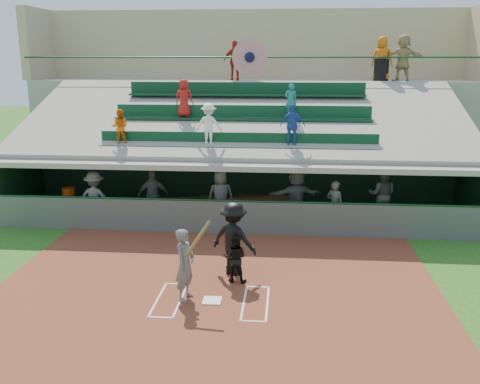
# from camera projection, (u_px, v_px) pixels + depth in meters

# --- Properties ---
(ground) EXTENTS (100.00, 100.00, 0.00)m
(ground) POSITION_uv_depth(u_px,v_px,m) (212.00, 302.00, 12.55)
(ground) COLOR #255919
(ground) RESTS_ON ground
(dirt_slab) EXTENTS (11.00, 9.00, 0.02)m
(dirt_slab) POSITION_uv_depth(u_px,v_px,m) (215.00, 293.00, 13.03)
(dirt_slab) COLOR brown
(dirt_slab) RESTS_ON ground
(home_plate) EXTENTS (0.43, 0.43, 0.03)m
(home_plate) POSITION_uv_depth(u_px,v_px,m) (212.00, 301.00, 12.54)
(home_plate) COLOR white
(home_plate) RESTS_ON dirt_slab
(batters_box_chalk) EXTENTS (2.65, 1.85, 0.01)m
(batters_box_chalk) POSITION_uv_depth(u_px,v_px,m) (212.00, 301.00, 12.55)
(batters_box_chalk) COLOR white
(batters_box_chalk) RESTS_ON dirt_slab
(dugout_floor) EXTENTS (16.00, 3.50, 0.04)m
(dugout_floor) POSITION_uv_depth(u_px,v_px,m) (238.00, 218.00, 19.07)
(dugout_floor) COLOR gray
(dugout_floor) RESTS_ON ground
(concourse_slab) EXTENTS (20.00, 3.00, 4.60)m
(concourse_slab) POSITION_uv_depth(u_px,v_px,m) (252.00, 130.00, 25.03)
(concourse_slab) COLOR #99968B
(concourse_slab) RESTS_ON ground
(grandstand) EXTENTS (20.40, 10.40, 7.80)m
(grandstand) POSITION_uv_depth(u_px,v_px,m) (247.00, 140.00, 22.15)
(grandstand) COLOR #535853
(grandstand) RESTS_ON ground
(batter_at_plate) EXTENTS (0.91, 0.78, 1.95)m
(batter_at_plate) POSITION_uv_depth(u_px,v_px,m) (185.00, 264.00, 12.46)
(batter_at_plate) COLOR #51544F
(batter_at_plate) RESTS_ON dirt_slab
(catcher) EXTENTS (0.66, 0.54, 1.25)m
(catcher) POSITION_uv_depth(u_px,v_px,m) (235.00, 258.00, 13.52)
(catcher) COLOR black
(catcher) RESTS_ON dirt_slab
(home_umpire) EXTENTS (1.44, 1.17, 1.94)m
(home_umpire) POSITION_uv_depth(u_px,v_px,m) (234.00, 239.00, 13.94)
(home_umpire) COLOR black
(home_umpire) RESTS_ON dirt_slab
(dugout_bench) EXTENTS (15.21, 4.37, 0.47)m
(dugout_bench) POSITION_uv_depth(u_px,v_px,m) (234.00, 202.00, 20.20)
(dugout_bench) COLOR olive
(dugout_bench) RESTS_ON dugout_floor
(white_table) EXTENTS (0.86, 0.74, 0.63)m
(white_table) POSITION_uv_depth(u_px,v_px,m) (69.00, 208.00, 19.06)
(white_table) COLOR white
(white_table) RESTS_ON dugout_floor
(water_cooler) EXTENTS (0.44, 0.44, 0.44)m
(water_cooler) POSITION_uv_depth(u_px,v_px,m) (69.00, 194.00, 18.98)
(water_cooler) COLOR #D8470C
(water_cooler) RESTS_ON white_table
(dugout_player_a) EXTENTS (1.19, 0.69, 1.84)m
(dugout_player_a) POSITION_uv_depth(u_px,v_px,m) (95.00, 198.00, 18.05)
(dugout_player_a) COLOR #545652
(dugout_player_a) RESTS_ON dugout_floor
(dugout_player_b) EXTENTS (1.13, 0.72, 1.79)m
(dugout_player_b) POSITION_uv_depth(u_px,v_px,m) (153.00, 195.00, 18.54)
(dugout_player_b) COLOR #5B5E59
(dugout_player_b) RESTS_ON dugout_floor
(dugout_player_c) EXTENTS (1.03, 0.80, 1.85)m
(dugout_player_c) POSITION_uv_depth(u_px,v_px,m) (221.00, 196.00, 18.30)
(dugout_player_c) COLOR #5D605B
(dugout_player_c) RESTS_ON dugout_floor
(dugout_player_d) EXTENTS (1.90, 0.99, 1.96)m
(dugout_player_d) POSITION_uv_depth(u_px,v_px,m) (296.00, 197.00, 18.03)
(dugout_player_d) COLOR #5F625C
(dugout_player_d) RESTS_ON dugout_floor
(dugout_player_e) EXTENTS (0.72, 0.66, 1.66)m
(dugout_player_e) POSITION_uv_depth(u_px,v_px,m) (335.00, 205.00, 17.59)
(dugout_player_e) COLOR #575954
(dugout_player_e) RESTS_ON dugout_floor
(dugout_player_f) EXTENTS (1.06, 0.89, 1.94)m
(dugout_player_f) POSITION_uv_depth(u_px,v_px,m) (382.00, 194.00, 18.40)
(dugout_player_f) COLOR #5A5D58
(dugout_player_f) RESTS_ON dugout_floor
(trash_bin) EXTENTS (0.63, 0.63, 0.95)m
(trash_bin) POSITION_uv_depth(u_px,v_px,m) (381.00, 70.00, 22.88)
(trash_bin) COLOR black
(trash_bin) RESTS_ON concourse_slab
(concourse_staff_a) EXTENTS (1.04, 0.52, 1.71)m
(concourse_staff_a) POSITION_uv_depth(u_px,v_px,m) (235.00, 61.00, 23.20)
(concourse_staff_a) COLOR #AD1E13
(concourse_staff_a) RESTS_ON concourse_slab
(concourse_staff_b) EXTENTS (1.06, 0.85, 1.87)m
(concourse_staff_b) POSITION_uv_depth(u_px,v_px,m) (382.00, 59.00, 22.78)
(concourse_staff_b) COLOR #D45D0C
(concourse_staff_b) RESTS_ON concourse_slab
(concourse_staff_c) EXTENTS (1.89, 0.86, 1.96)m
(concourse_staff_c) POSITION_uv_depth(u_px,v_px,m) (403.00, 58.00, 22.84)
(concourse_staff_c) COLOR tan
(concourse_staff_c) RESTS_ON concourse_slab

